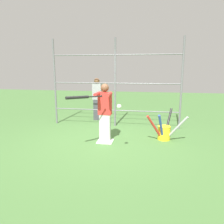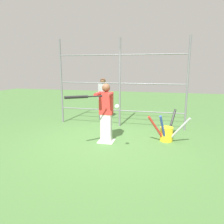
{
  "view_description": "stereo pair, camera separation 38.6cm",
  "coord_description": "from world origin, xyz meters",
  "px_view_note": "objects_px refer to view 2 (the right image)",
  "views": [
    {
      "loc": [
        -1.12,
        5.31,
        1.9
      ],
      "look_at": [
        -0.24,
        0.36,
        0.87
      ],
      "focal_mm": 35.0,
      "sensor_mm": 36.0,
      "label": 1
    },
    {
      "loc": [
        -1.5,
        5.23,
        1.9
      ],
      "look_at": [
        -0.24,
        0.36,
        0.87
      ],
      "focal_mm": 35.0,
      "sensor_mm": 36.0,
      "label": 2
    }
  ],
  "objects_px": {
    "softball_in_flight": "(117,107)",
    "bat_bucket": "(167,133)",
    "baseball_bat_swinging": "(80,97)",
    "batter": "(106,111)",
    "bystander_behind_fence": "(103,98)"
  },
  "relations": [
    {
      "from": "softball_in_flight",
      "to": "bystander_behind_fence",
      "type": "height_order",
      "value": "bystander_behind_fence"
    },
    {
      "from": "baseball_bat_swinging",
      "to": "softball_in_flight",
      "type": "height_order",
      "value": "baseball_bat_swinging"
    },
    {
      "from": "baseball_bat_swinging",
      "to": "bystander_behind_fence",
      "type": "bearing_deg",
      "value": -82.48
    },
    {
      "from": "bat_bucket",
      "to": "softball_in_flight",
      "type": "bearing_deg",
      "value": 51.82
    },
    {
      "from": "softball_in_flight",
      "to": "baseball_bat_swinging",
      "type": "bearing_deg",
      "value": -4.59
    },
    {
      "from": "bat_bucket",
      "to": "bystander_behind_fence",
      "type": "relative_size",
      "value": 0.69
    },
    {
      "from": "batter",
      "to": "bystander_behind_fence",
      "type": "bearing_deg",
      "value": -71.53
    },
    {
      "from": "batter",
      "to": "softball_in_flight",
      "type": "relative_size",
      "value": 15.72
    },
    {
      "from": "baseball_bat_swinging",
      "to": "softball_in_flight",
      "type": "bearing_deg",
      "value": 175.41
    },
    {
      "from": "bat_bucket",
      "to": "bystander_behind_fence",
      "type": "distance_m",
      "value": 3.03
    },
    {
      "from": "softball_in_flight",
      "to": "bat_bucket",
      "type": "height_order",
      "value": "softball_in_flight"
    },
    {
      "from": "baseball_bat_swinging",
      "to": "bat_bucket",
      "type": "relative_size",
      "value": 0.69
    },
    {
      "from": "softball_in_flight",
      "to": "batter",
      "type": "bearing_deg",
      "value": -60.84
    },
    {
      "from": "bat_bucket",
      "to": "bystander_behind_fence",
      "type": "xyz_separation_m",
      "value": [
        2.3,
        -1.9,
        0.56
      ]
    },
    {
      "from": "softball_in_flight",
      "to": "bat_bucket",
      "type": "distance_m",
      "value": 1.88
    }
  ]
}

